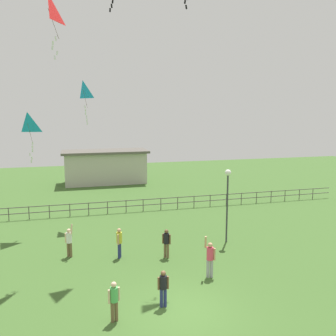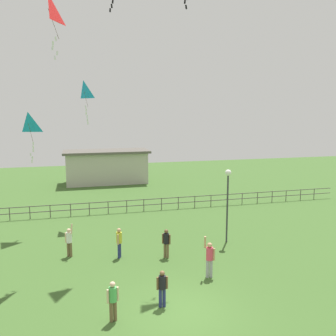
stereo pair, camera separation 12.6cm
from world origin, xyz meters
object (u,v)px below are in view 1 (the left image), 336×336
object	(u,v)px
person_6	(119,241)
kite_2	(28,125)
person_2	(114,299)
person_4	(69,240)
person_5	(210,257)
kite_3	(83,91)
kite_6	(48,10)
lamppost	(228,189)
person_1	(163,286)
person_0	(166,241)

from	to	relation	value
person_6	kite_2	bearing A→B (deg)	132.34
person_2	person_4	size ratio (longest dim) A/B	0.84
person_4	person_5	distance (m)	7.47
person_5	person_2	bearing A→B (deg)	-152.78
person_6	kite_3	bearing A→B (deg)	100.85
kite_6	person_5	bearing A→B (deg)	-32.01
lamppost	person_5	world-z (taller)	lamppost
kite_2	kite_6	size ratio (longest dim) A/B	1.00
person_4	kite_2	world-z (taller)	kite_2
person_4	lamppost	bearing A→B (deg)	-0.60
person_1	person_5	bearing A→B (deg)	35.26
person_1	kite_6	distance (m)	13.59
kite_2	lamppost	bearing A→B (deg)	-22.03
person_5	kite_3	xyz separation A→B (m)	(-5.09, 10.33, 7.94)
person_5	person_1	bearing A→B (deg)	-144.74
person_4	person_6	size ratio (longest dim) A/B	1.13
person_6	kite_2	size ratio (longest dim) A/B	0.52
person_0	person_4	bearing A→B (deg)	163.83
person_6	kite_6	distance (m)	11.82
person_0	person_1	world-z (taller)	person_0
person_5	kite_2	size ratio (longest dim) A/B	0.64
lamppost	kite_6	world-z (taller)	kite_6
kite_6	person_4	bearing A→B (deg)	-17.16
person_1	person_5	xyz separation A→B (m)	(2.68, 1.90, 0.13)
kite_2	person_1	bearing A→B (deg)	-60.87
person_4	kite_6	size ratio (longest dim) A/B	0.59
lamppost	person_6	xyz separation A→B (m)	(-6.35, -0.69, -2.23)
kite_3	kite_6	bearing A→B (deg)	-105.03
person_5	kite_3	distance (m)	13.99
person_1	person_4	distance (m)	6.95
person_6	lamppost	bearing A→B (deg)	6.23
lamppost	person_1	distance (m)	8.23
person_4	kite_3	size ratio (longest dim) A/B	0.62
person_2	kite_3	world-z (taller)	kite_3
person_0	lamppost	bearing A→B (deg)	18.42
person_2	lamppost	bearing A→B (deg)	41.24
kite_2	kite_3	distance (m)	4.42
person_0	person_4	xyz separation A→B (m)	(-4.89, 1.42, 0.02)
person_1	kite_2	distance (m)	13.22
person_1	person_5	size ratio (longest dim) A/B	0.76
person_0	person_4	size ratio (longest dim) A/B	0.85
person_1	person_4	size ratio (longest dim) A/B	0.82
person_2	person_6	bearing A→B (deg)	80.99
person_2	kite_6	bearing A→B (deg)	107.66
person_0	kite_6	bearing A→B (deg)	163.74
person_0	kite_3	size ratio (longest dim) A/B	0.53
person_0	kite_6	world-z (taller)	kite_6
person_2	kite_2	xyz separation A→B (m)	(-3.81, 10.83, 5.88)
lamppost	person_6	size ratio (longest dim) A/B	2.70
person_1	person_5	world-z (taller)	person_5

